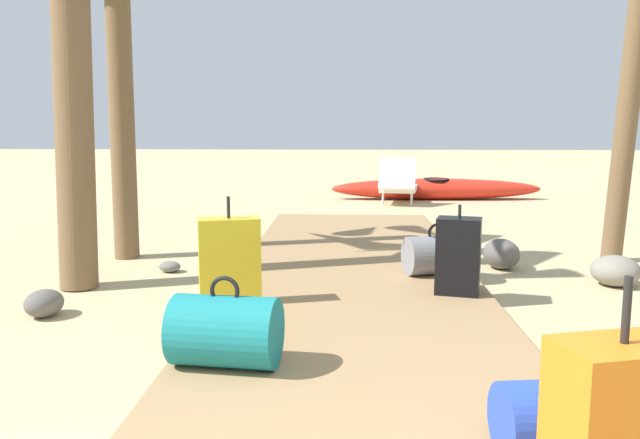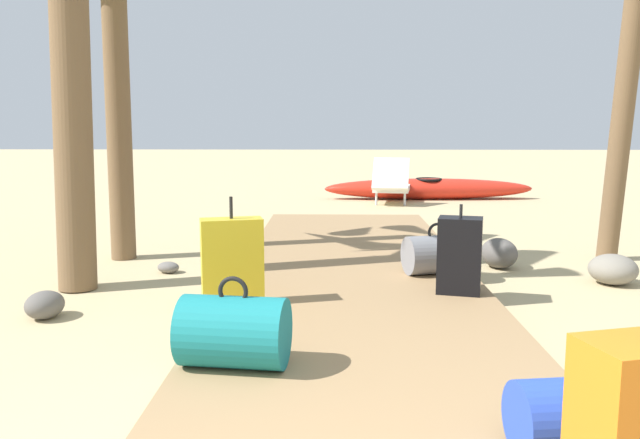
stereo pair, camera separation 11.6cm
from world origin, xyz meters
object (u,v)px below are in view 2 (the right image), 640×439
at_px(duffel_bag_grey, 436,254).
at_px(kayak, 428,189).
at_px(duffel_bag_teal, 234,331).
at_px(suitcase_yellow, 232,262).
at_px(duffel_bag_blue, 600,415).
at_px(lounge_chair, 392,184).
at_px(suitcase_black, 460,255).

xyz_separation_m(duffel_bag_grey, kayak, (0.85, 6.29, -0.06)).
height_order(duffel_bag_teal, suitcase_yellow, suitcase_yellow).
distance_m(duffel_bag_blue, lounge_chair, 8.83).
bearing_deg(duffel_bag_teal, lounge_chair, 78.89).
xyz_separation_m(duffel_bag_grey, suitcase_black, (0.07, -0.64, 0.12)).
bearing_deg(suitcase_yellow, suitcase_black, 11.72).
height_order(duffel_bag_blue, kayak, duffel_bag_blue).
height_order(suitcase_black, lounge_chair, lounge_chair).
xyz_separation_m(lounge_chair, kayak, (0.71, 0.53, -0.14)).
bearing_deg(kayak, suitcase_black, -96.40).
height_order(duffel_bag_teal, duffel_bag_blue, duffel_bag_teal).
height_order(suitcase_yellow, suitcase_black, suitcase_yellow).
distance_m(duffel_bag_teal, suitcase_black, 2.16).
relative_size(duffel_bag_grey, duffel_bag_blue, 0.83).
bearing_deg(kayak, suitcase_yellow, -108.75).
bearing_deg(duffel_bag_teal, kayak, 74.98).
height_order(duffel_bag_grey, duffel_bag_blue, duffel_bag_grey).
relative_size(lounge_chair, kayak, 0.42).
bearing_deg(duffel_bag_grey, lounge_chair, 88.63).
distance_m(duffel_bag_grey, duffel_bag_blue, 3.08).
height_order(suitcase_black, kayak, suitcase_black).
xyz_separation_m(suitcase_black, kayak, (0.78, 6.93, -0.18)).
bearing_deg(suitcase_black, lounge_chair, 89.44).
relative_size(duffel_bag_teal, suitcase_black, 0.88).
distance_m(suitcase_black, kayak, 6.97).
distance_m(duffel_bag_grey, suitcase_yellow, 1.91).
relative_size(duffel_bag_grey, kayak, 0.16).
relative_size(duffel_bag_teal, lounge_chair, 0.38).
distance_m(duffel_bag_blue, suitcase_yellow, 2.75).
distance_m(suitcase_black, lounge_chair, 6.40).
distance_m(duffel_bag_teal, duffel_bag_blue, 1.82).
bearing_deg(kayak, duffel_bag_grey, -97.71).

